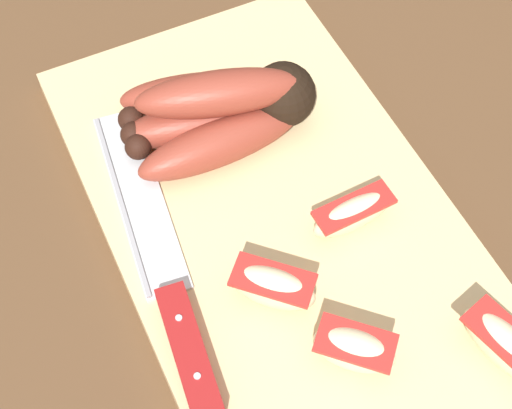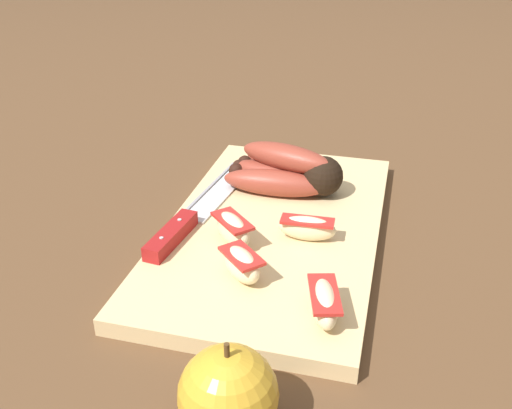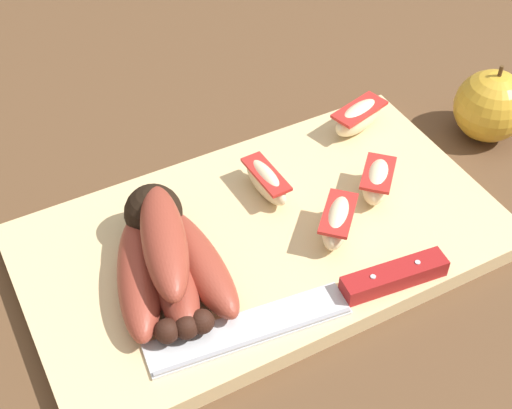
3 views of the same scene
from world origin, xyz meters
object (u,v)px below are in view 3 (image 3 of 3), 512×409
(apple_wedge_far, at_px, (337,222))
(whole_apple, at_px, (491,106))
(banana_bunch, at_px, (166,255))
(chefs_knife, at_px, (346,294))
(apple_wedge_middle, at_px, (266,181))
(apple_wedge_extra, at_px, (359,117))
(apple_wedge_near, at_px, (377,181))

(apple_wedge_far, height_order, whole_apple, whole_apple)
(whole_apple, bearing_deg, banana_bunch, 5.22)
(apple_wedge_far, bearing_deg, chefs_knife, 63.72)
(apple_wedge_middle, distance_m, apple_wedge_far, 0.09)
(apple_wedge_far, distance_m, apple_wedge_extra, 0.17)
(banana_bunch, bearing_deg, apple_wedge_extra, -160.96)
(banana_bunch, distance_m, apple_wedge_near, 0.23)
(chefs_knife, height_order, apple_wedge_extra, apple_wedge_extra)
(chefs_knife, bearing_deg, whole_apple, -153.86)
(chefs_knife, xyz_separation_m, whole_apple, (-0.28, -0.14, 0.01))
(chefs_knife, relative_size, whole_apple, 3.01)
(banana_bunch, height_order, whole_apple, whole_apple)
(apple_wedge_middle, bearing_deg, apple_wedge_near, 150.91)
(apple_wedge_far, bearing_deg, apple_wedge_near, -155.59)
(chefs_knife, bearing_deg, apple_wedge_extra, -126.22)
(banana_bunch, bearing_deg, chefs_knife, 141.70)
(apple_wedge_far, bearing_deg, apple_wedge_extra, -130.71)
(apple_wedge_middle, bearing_deg, whole_apple, 177.18)
(apple_wedge_near, distance_m, whole_apple, 0.19)
(apple_wedge_extra, bearing_deg, apple_wedge_far, 49.29)
(banana_bunch, relative_size, chefs_knife, 0.58)
(apple_wedge_extra, bearing_deg, banana_bunch, 19.04)
(apple_wedge_near, bearing_deg, apple_wedge_extra, -113.74)
(banana_bunch, xyz_separation_m, apple_wedge_far, (-0.16, 0.03, -0.01))
(banana_bunch, xyz_separation_m, whole_apple, (-0.41, -0.04, -0.00))
(banana_bunch, height_order, apple_wedge_near, banana_bunch)
(whole_apple, bearing_deg, chefs_knife, 26.14)
(banana_bunch, xyz_separation_m, apple_wedge_near, (-0.23, 0.00, -0.01))
(apple_wedge_near, bearing_deg, apple_wedge_far, 24.41)
(banana_bunch, xyz_separation_m, apple_wedge_middle, (-0.13, -0.05, -0.01))
(apple_wedge_near, xyz_separation_m, whole_apple, (-0.18, -0.04, 0.00))
(apple_wedge_near, bearing_deg, whole_apple, -167.47)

